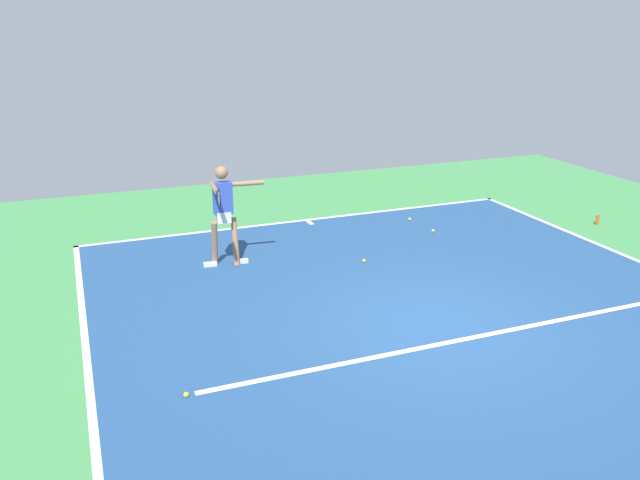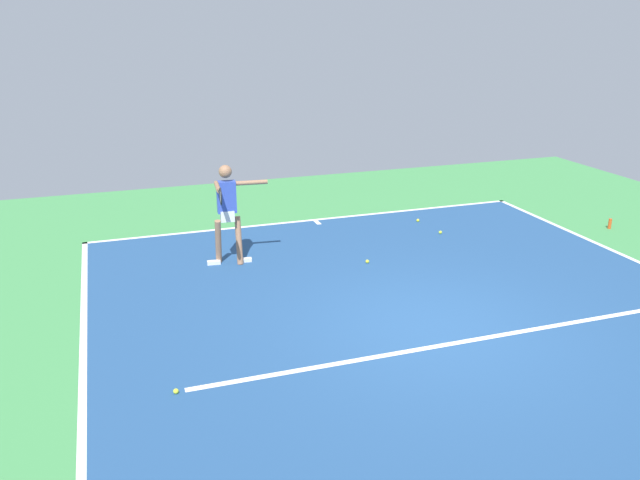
# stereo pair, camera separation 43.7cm
# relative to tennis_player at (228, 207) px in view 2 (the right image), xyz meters

# --- Properties ---
(ground_plane) EXTENTS (19.31, 19.31, 0.00)m
(ground_plane) POSITION_rel_tennis_player_xyz_m (-2.33, 3.50, -1.08)
(ground_plane) COLOR #428E4C
(court_surface) EXTENTS (9.85, 11.25, 0.00)m
(court_surface) POSITION_rel_tennis_player_xyz_m (-2.33, 3.50, -1.08)
(court_surface) COLOR navy
(court_surface) RESTS_ON ground_plane
(court_line_baseline_near) EXTENTS (9.85, 0.10, 0.01)m
(court_line_baseline_near) POSITION_rel_tennis_player_xyz_m (-2.33, -2.08, -1.08)
(court_line_baseline_near) COLOR white
(court_line_baseline_near) RESTS_ON ground_plane
(court_line_sideline_right) EXTENTS (0.10, 11.25, 0.01)m
(court_line_sideline_right) POSITION_rel_tennis_player_xyz_m (2.55, 3.50, -1.08)
(court_line_sideline_right) COLOR white
(court_line_sideline_right) RESTS_ON ground_plane
(court_line_service) EXTENTS (7.39, 0.10, 0.01)m
(court_line_service) POSITION_rel_tennis_player_xyz_m (-2.33, 4.05, -1.08)
(court_line_service) COLOR white
(court_line_service) RESTS_ON ground_plane
(court_line_centre_mark) EXTENTS (0.10, 0.30, 0.01)m
(court_line_centre_mark) POSITION_rel_tennis_player_xyz_m (-2.33, -1.88, -1.08)
(court_line_centre_mark) COLOR white
(court_line_centre_mark) RESTS_ON ground_plane
(tennis_player) EXTENTS (1.16, 1.23, 1.86)m
(tennis_player) POSITION_rel_tennis_player_xyz_m (0.00, 0.00, 0.00)
(tennis_player) COLOR #9E7051
(tennis_player) RESTS_ON ground_plane
(tennis_ball_centre_court) EXTENTS (0.07, 0.07, 0.07)m
(tennis_ball_centre_court) POSITION_rel_tennis_player_xyz_m (1.48, 4.09, -1.05)
(tennis_ball_centre_court) COLOR #CCE033
(tennis_ball_centre_court) RESTS_ON ground_plane
(tennis_ball_far_corner) EXTENTS (0.07, 0.07, 0.07)m
(tennis_ball_far_corner) POSITION_rel_tennis_player_xyz_m (-4.52, -0.30, -1.05)
(tennis_ball_far_corner) COLOR #CCE033
(tennis_ball_far_corner) RESTS_ON ground_plane
(tennis_ball_by_baseline) EXTENTS (0.07, 0.07, 0.07)m
(tennis_ball_by_baseline) POSITION_rel_tennis_player_xyz_m (-4.46, -1.20, -1.05)
(tennis_ball_by_baseline) COLOR yellow
(tennis_ball_by_baseline) RESTS_ON ground_plane
(tennis_ball_near_service_line) EXTENTS (0.07, 0.07, 0.07)m
(tennis_ball_near_service_line) POSITION_rel_tennis_player_xyz_m (-2.41, 0.79, -1.05)
(tennis_ball_near_service_line) COLOR yellow
(tennis_ball_near_service_line) RESTS_ON ground_plane
(water_bottle) EXTENTS (0.07, 0.07, 0.22)m
(water_bottle) POSITION_rel_tennis_player_xyz_m (-8.14, 0.56, -0.97)
(water_bottle) COLOR #D84C1E
(water_bottle) RESTS_ON ground_plane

